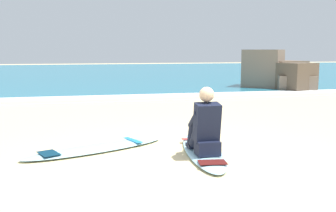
% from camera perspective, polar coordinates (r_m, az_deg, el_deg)
% --- Properties ---
extents(ground_plane, '(80.00, 80.00, 0.00)m').
position_cam_1_polar(ground_plane, '(5.22, 1.54, -8.80)').
color(ground_plane, beige).
extents(sea, '(80.00, 28.00, 0.10)m').
position_cam_1_polar(sea, '(25.68, -10.08, 4.81)').
color(sea, teal).
rests_on(sea, ground).
extents(breaking_foam, '(80.00, 0.90, 0.11)m').
position_cam_1_polar(breaking_foam, '(12.06, -6.83, 1.16)').
color(breaking_foam, white).
rests_on(breaking_foam, ground).
extents(surfboard_main, '(0.83, 2.32, 0.08)m').
position_cam_1_polar(surfboard_main, '(5.86, 5.12, -6.55)').
color(surfboard_main, '#9ED1E5').
rests_on(surfboard_main, ground).
extents(surfer_seated, '(0.37, 0.70, 0.95)m').
position_cam_1_polar(surfer_seated, '(5.53, 5.46, -3.19)').
color(surfer_seated, black).
rests_on(surfer_seated, surfboard_main).
extents(surfboard_spare_near, '(2.33, 1.39, 0.08)m').
position_cam_1_polar(surfboard_spare_near, '(6.10, -10.47, -6.08)').
color(surfboard_spare_near, '#9ED1E5').
rests_on(surfboard_spare_near, ground).
extents(rock_outcrop_distant, '(2.75, 3.16, 1.54)m').
position_cam_1_polar(rock_outcrop_distant, '(15.64, 15.82, 4.44)').
color(rock_outcrop_distant, brown).
rests_on(rock_outcrop_distant, ground).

